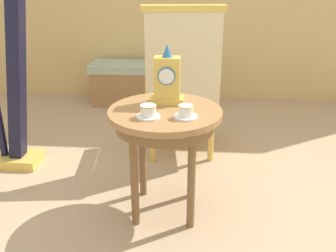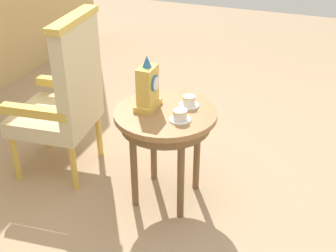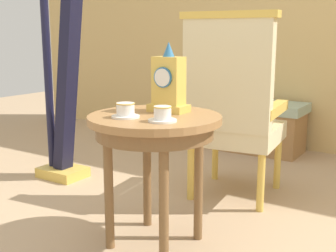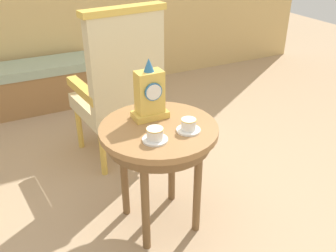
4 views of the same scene
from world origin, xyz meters
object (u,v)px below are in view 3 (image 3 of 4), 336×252
(armchair, at_px, (233,106))
(side_table, at_px, (154,133))
(teacup_right, at_px, (163,115))
(mantel_clock, at_px, (169,84))
(harp, at_px, (62,84))
(teacup_left, at_px, (125,111))
(window_bench, at_px, (241,124))

(armchair, bearing_deg, side_table, -94.25)
(side_table, xyz_separation_m, teacup_right, (0.12, -0.11, 0.11))
(mantel_clock, distance_m, harp, 1.18)
(teacup_right, bearing_deg, teacup_left, -176.46)
(side_table, relative_size, armchair, 0.56)
(teacup_right, xyz_separation_m, window_bench, (-0.51, 2.06, -0.45))
(teacup_left, relative_size, harp, 0.08)
(side_table, height_order, teacup_right, teacup_right)
(teacup_left, bearing_deg, side_table, 56.90)
(teacup_right, bearing_deg, side_table, 137.97)
(mantel_clock, height_order, harp, harp)
(side_table, bearing_deg, harp, 156.21)
(armchair, relative_size, window_bench, 1.02)
(teacup_left, height_order, harp, harp)
(mantel_clock, bearing_deg, window_bench, 102.27)
(teacup_right, height_order, window_bench, teacup_right)
(armchair, height_order, harp, harp)
(mantel_clock, bearing_deg, side_table, -91.51)
(teacup_left, relative_size, window_bench, 0.11)
(armchair, bearing_deg, harp, -167.39)
(teacup_left, distance_m, harp, 1.20)
(teacup_left, bearing_deg, harp, 149.62)
(teacup_right, distance_m, window_bench, 2.17)
(side_table, height_order, window_bench, side_table)
(side_table, distance_m, harp, 1.22)
(side_table, relative_size, teacup_left, 5.04)
(harp, relative_size, window_bench, 1.52)
(harp, bearing_deg, side_table, -23.79)
(window_bench, bearing_deg, teacup_left, -81.22)
(side_table, height_order, armchair, armchair)
(mantel_clock, relative_size, window_bench, 0.30)
(side_table, height_order, harp, harp)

